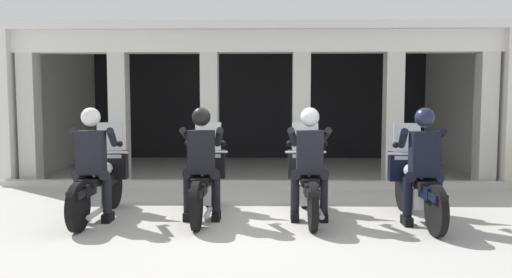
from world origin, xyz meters
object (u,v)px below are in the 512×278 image
object	(u,v)px
motorcycle_center_left	(205,182)
police_officer_far_right	(423,156)
police_officer_center_left	(202,154)
police_officer_center_right	(309,154)
motorcycle_far_right	(416,185)
motorcycle_far_left	(100,182)
police_officer_far_left	(92,154)
motorcycle_center_right	(308,182)

from	to	relation	value
motorcycle_center_left	police_officer_far_right	bearing A→B (deg)	-16.85
police_officer_center_left	police_officer_center_right	world-z (taller)	same
police_officer_center_left	motorcycle_far_right	size ratio (longest dim) A/B	0.78
police_officer_center_right	police_officer_far_right	bearing A→B (deg)	-12.56
motorcycle_far_left	police_officer_center_left	bearing A→B (deg)	-7.82
police_officer_far_left	motorcycle_far_right	size ratio (longest dim) A/B	0.78
motorcycle_far_left	police_officer_far_left	xyz separation A→B (m)	(-0.00, -0.28, 0.44)
police_officer_far_left	motorcycle_center_left	xyz separation A→B (m)	(1.50, 0.39, -0.44)
police_officer_center_right	police_officer_far_right	world-z (taller)	same
police_officer_center_left	police_officer_far_right	size ratio (longest dim) A/B	1.00
motorcycle_center_left	motorcycle_center_right	xyz separation A→B (m)	(1.50, -0.01, 0.00)
police_officer_center_left	motorcycle_center_right	bearing A→B (deg)	2.92
police_officer_center_right	motorcycle_far_right	size ratio (longest dim) A/B	0.78
police_officer_center_left	motorcycle_center_right	size ratio (longest dim) A/B	0.78
police_officer_far_left	police_officer_far_right	size ratio (longest dim) A/B	1.00
police_officer_far_left	motorcycle_center_right	size ratio (longest dim) A/B	0.78
police_officer_center_right	police_officer_far_left	bearing A→B (deg)	177.07
police_officer_center_left	motorcycle_center_right	distance (m)	1.59
motorcycle_far_left	police_officer_far_right	bearing A→B (deg)	-6.06
police_officer_center_left	police_officer_center_right	size ratio (longest dim) A/B	1.00
motorcycle_far_left	police_officer_center_left	world-z (taller)	police_officer_center_left
motorcycle_center_left	police_officer_center_left	size ratio (longest dim) A/B	1.29
police_officer_center_left	police_officer_far_right	bearing A→B (deg)	-11.50
motorcycle_center_left	motorcycle_far_right	bearing A→B (deg)	-11.50
motorcycle_far_left	motorcycle_center_right	bearing A→B (deg)	0.76
motorcycle_center_right	motorcycle_far_right	xyz separation A→B (m)	(1.50, -0.20, 0.00)
motorcycle_center_right	police_officer_center_right	distance (m)	0.52
motorcycle_center_left	police_officer_far_right	distance (m)	3.07
motorcycle_center_right	police_officer_center_left	bearing A→B (deg)	-174.45
police_officer_center_right	motorcycle_far_left	bearing A→B (deg)	171.65
police_officer_center_left	police_officer_center_right	bearing A→B (deg)	-7.79
police_officer_far_left	police_officer_center_right	xyz separation A→B (m)	(3.00, 0.10, 0.00)
police_officer_center_left	motorcycle_far_left	bearing A→B (deg)	165.86
motorcycle_far_left	motorcycle_center_right	xyz separation A→B (m)	(3.00, 0.10, 0.00)
police_officer_far_left	police_officer_center_left	size ratio (longest dim) A/B	1.00
motorcycle_far_right	police_officer_center_right	bearing A→B (deg)	179.30
police_officer_center_right	police_officer_far_right	size ratio (longest dim) A/B	1.00
police_officer_far_right	police_officer_center_right	bearing A→B (deg)	168.52
motorcycle_far_right	motorcycle_center_right	bearing A→B (deg)	168.52
motorcycle_far_left	motorcycle_center_left	world-z (taller)	same
police_officer_far_left	motorcycle_far_right	bearing A→B (deg)	1.15
motorcycle_center_right	police_officer_center_right	bearing A→B (deg)	-95.13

